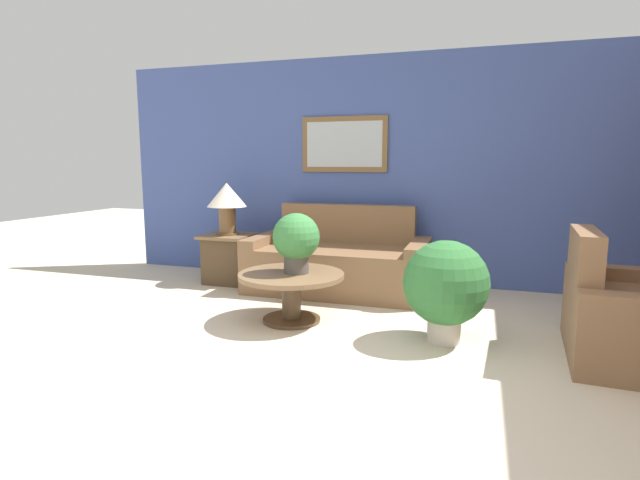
# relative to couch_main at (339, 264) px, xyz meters

# --- Properties ---
(ground_plane) EXTENTS (20.00, 20.00, 0.00)m
(ground_plane) POSITION_rel_couch_main_xyz_m (0.63, -2.48, -0.30)
(ground_plane) COLOR beige
(wall_back) EXTENTS (7.15, 0.09, 2.60)m
(wall_back) POSITION_rel_couch_main_xyz_m (0.62, 0.61, 1.01)
(wall_back) COLOR #42569E
(wall_back) RESTS_ON ground_plane
(couch_main) EXTENTS (1.92, 0.96, 0.92)m
(couch_main) POSITION_rel_couch_main_xyz_m (0.00, 0.00, 0.00)
(couch_main) COLOR brown
(couch_main) RESTS_ON ground_plane
(armchair) EXTENTS (1.01, 1.18, 0.92)m
(armchair) POSITION_rel_couch_main_xyz_m (2.53, -1.26, -0.00)
(armchair) COLOR brown
(armchair) RESTS_ON ground_plane
(coffee_table) EXTENTS (0.93, 0.93, 0.44)m
(coffee_table) POSITION_rel_couch_main_xyz_m (-0.10, -1.17, 0.02)
(coffee_table) COLOR #4C3823
(coffee_table) RESTS_ON ground_plane
(side_table) EXTENTS (0.55, 0.55, 0.57)m
(side_table) POSITION_rel_couch_main_xyz_m (-1.34, -0.02, -0.01)
(side_table) COLOR #4C3823
(side_table) RESTS_ON ground_plane
(table_lamp) EXTENTS (0.46, 0.46, 0.60)m
(table_lamp) POSITION_rel_couch_main_xyz_m (-1.34, -0.02, 0.67)
(table_lamp) COLOR brown
(table_lamp) RESTS_ON side_table
(potted_plant_on_table) EXTENTS (0.41, 0.41, 0.53)m
(potted_plant_on_table) POSITION_rel_couch_main_xyz_m (-0.06, -1.15, 0.43)
(potted_plant_on_table) COLOR #4C4742
(potted_plant_on_table) RESTS_ON coffee_table
(potted_plant_floor) EXTENTS (0.66, 0.66, 0.81)m
(potted_plant_floor) POSITION_rel_couch_main_xyz_m (1.22, -1.29, 0.16)
(potted_plant_floor) COLOR beige
(potted_plant_floor) RESTS_ON ground_plane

